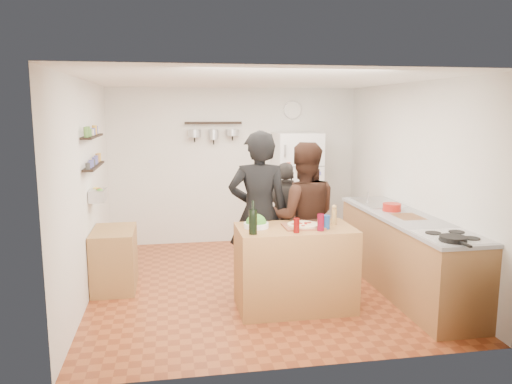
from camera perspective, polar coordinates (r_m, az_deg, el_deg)
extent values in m
plane|color=brown|center=(6.38, 0.16, -10.39)|extent=(4.20, 4.20, 0.00)
plane|color=white|center=(6.01, 0.17, 12.65)|extent=(4.20, 4.20, 0.00)
plane|color=silver|center=(8.13, -2.43, 2.98)|extent=(4.00, 0.00, 4.00)
plane|color=silver|center=(6.05, -18.83, 0.25)|extent=(0.00, 4.20, 4.20)
plane|color=silver|center=(6.71, 17.24, 1.19)|extent=(0.00, 4.20, 4.20)
cube|color=#A26C3B|center=(5.52, 4.46, -8.62)|extent=(1.25, 0.72, 0.91)
cube|color=brown|center=(5.40, 5.40, -3.93)|extent=(0.42, 0.34, 0.02)
cylinder|color=beige|center=(5.39, 5.40, -3.74)|extent=(0.34, 0.34, 0.02)
cylinder|color=white|center=(5.35, 0.02, -3.82)|extent=(0.27, 0.27, 0.05)
cylinder|color=black|center=(5.06, -0.35, -3.43)|extent=(0.08, 0.08, 0.25)
cylinder|color=#530707|center=(5.14, 4.65, -3.84)|extent=(0.06, 0.06, 0.15)
cylinder|color=#5C0719|center=(5.25, 7.41, -3.47)|extent=(0.07, 0.07, 0.18)
cylinder|color=#A37D44|center=(5.55, 8.91, -2.81)|extent=(0.05, 0.05, 0.17)
cylinder|color=navy|center=(5.35, 7.97, -3.41)|extent=(0.09, 0.09, 0.14)
imported|color=black|center=(5.78, 0.31, -2.53)|extent=(0.76, 0.56, 1.93)
imported|color=black|center=(5.94, 5.39, -2.95)|extent=(0.96, 0.80, 1.79)
imported|color=#2B2826|center=(6.42, 3.49, -3.29)|extent=(0.94, 0.54, 1.50)
cube|color=#9E7042|center=(6.26, 16.71, -6.86)|extent=(0.63, 2.63, 0.90)
cube|color=white|center=(5.34, 21.48, -4.81)|extent=(0.60, 0.62, 0.02)
cylinder|color=black|center=(5.13, 21.61, -4.99)|extent=(0.26, 0.26, 0.05)
cube|color=silver|center=(6.90, 13.75, -1.26)|extent=(0.50, 0.80, 0.03)
cube|color=brown|center=(6.13, 17.01, -2.79)|extent=(0.30, 0.40, 0.02)
cylinder|color=#A71B13|center=(6.40, 15.26, -1.69)|extent=(0.22, 0.22, 0.09)
cube|color=white|center=(8.01, 4.67, 0.34)|extent=(0.70, 0.68, 1.80)
cylinder|color=silver|center=(8.23, 4.21, 9.33)|extent=(0.30, 0.03, 0.30)
cube|color=black|center=(6.21, -18.03, 2.84)|extent=(0.12, 1.00, 0.02)
cube|color=black|center=(6.18, -18.20, 6.06)|extent=(0.12, 1.00, 0.02)
cube|color=silver|center=(6.25, -17.60, -0.34)|extent=(0.18, 0.35, 0.14)
cube|color=#AA7D47|center=(6.36, -15.86, -7.36)|extent=(0.50, 0.80, 0.73)
cube|color=black|center=(7.94, -4.90, 7.87)|extent=(0.90, 0.04, 0.04)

